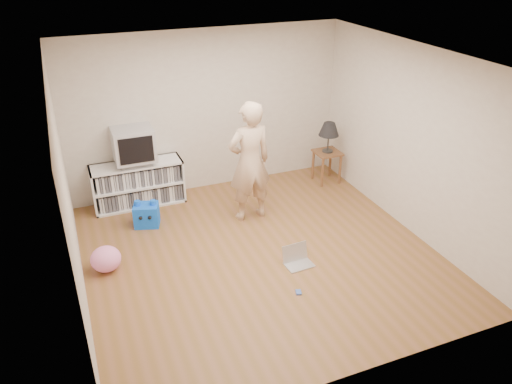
{
  "coord_description": "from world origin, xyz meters",
  "views": [
    {
      "loc": [
        -2.13,
        -5.15,
        3.82
      ],
      "look_at": [
        0.1,
        0.4,
        0.73
      ],
      "focal_mm": 35.0,
      "sensor_mm": 36.0,
      "label": 1
    }
  ],
  "objects_px": {
    "crt_tv": "(133,144)",
    "table_lamp": "(329,130)",
    "person": "(250,162)",
    "laptop": "(297,259)",
    "side_table": "(327,159)",
    "plush_blue": "(146,215)",
    "plush_pink": "(106,259)",
    "media_unit": "(138,184)",
    "dvd_deck": "(135,161)"
  },
  "relations": [
    {
      "from": "table_lamp",
      "to": "plush_pink",
      "type": "xyz_separation_m",
      "value": [
        -3.86,
        -1.24,
        -0.78
      ]
    },
    {
      "from": "dvd_deck",
      "to": "table_lamp",
      "type": "height_order",
      "value": "table_lamp"
    },
    {
      "from": "media_unit",
      "to": "plush_blue",
      "type": "distance_m",
      "value": 0.74
    },
    {
      "from": "laptop",
      "to": "plush_pink",
      "type": "relative_size",
      "value": 0.97
    },
    {
      "from": "crt_tv",
      "to": "plush_pink",
      "type": "relative_size",
      "value": 1.57
    },
    {
      "from": "person",
      "to": "plush_blue",
      "type": "distance_m",
      "value": 1.7
    },
    {
      "from": "table_lamp",
      "to": "side_table",
      "type": "bearing_deg",
      "value": 0.0
    },
    {
      "from": "media_unit",
      "to": "table_lamp",
      "type": "xyz_separation_m",
      "value": [
        3.15,
        -0.39,
        0.59
      ]
    },
    {
      "from": "media_unit",
      "to": "person",
      "type": "xyz_separation_m",
      "value": [
        1.47,
        -1.05,
        0.56
      ]
    },
    {
      "from": "media_unit",
      "to": "person",
      "type": "height_order",
      "value": "person"
    },
    {
      "from": "laptop",
      "to": "dvd_deck",
      "type": "bearing_deg",
      "value": 120.42
    },
    {
      "from": "crt_tv",
      "to": "table_lamp",
      "type": "relative_size",
      "value": 1.17
    },
    {
      "from": "laptop",
      "to": "media_unit",
      "type": "bearing_deg",
      "value": 120.25
    },
    {
      "from": "side_table",
      "to": "laptop",
      "type": "xyz_separation_m",
      "value": [
        -1.54,
        -2.02,
        -0.35
      ]
    },
    {
      "from": "dvd_deck",
      "to": "laptop",
      "type": "height_order",
      "value": "dvd_deck"
    },
    {
      "from": "side_table",
      "to": "media_unit",
      "type": "bearing_deg",
      "value": 173.02
    },
    {
      "from": "side_table",
      "to": "plush_pink",
      "type": "height_order",
      "value": "side_table"
    },
    {
      "from": "dvd_deck",
      "to": "media_unit",
      "type": "bearing_deg",
      "value": 90.0
    },
    {
      "from": "dvd_deck",
      "to": "plush_blue",
      "type": "xyz_separation_m",
      "value": [
        -0.02,
        -0.7,
        -0.56
      ]
    },
    {
      "from": "person",
      "to": "media_unit",
      "type": "bearing_deg",
      "value": -39.38
    },
    {
      "from": "crt_tv",
      "to": "table_lamp",
      "type": "bearing_deg",
      "value": -6.64
    },
    {
      "from": "media_unit",
      "to": "side_table",
      "type": "height_order",
      "value": "media_unit"
    },
    {
      "from": "dvd_deck",
      "to": "table_lamp",
      "type": "relative_size",
      "value": 0.87
    },
    {
      "from": "side_table",
      "to": "person",
      "type": "xyz_separation_m",
      "value": [
        -1.67,
        -0.66,
        0.49
      ]
    },
    {
      "from": "person",
      "to": "laptop",
      "type": "distance_m",
      "value": 1.6
    },
    {
      "from": "person",
      "to": "plush_pink",
      "type": "relative_size",
      "value": 4.73
    },
    {
      "from": "crt_tv",
      "to": "dvd_deck",
      "type": "bearing_deg",
      "value": 90.0
    },
    {
      "from": "media_unit",
      "to": "dvd_deck",
      "type": "distance_m",
      "value": 0.39
    },
    {
      "from": "crt_tv",
      "to": "side_table",
      "type": "distance_m",
      "value": 3.23
    },
    {
      "from": "person",
      "to": "laptop",
      "type": "height_order",
      "value": "person"
    },
    {
      "from": "table_lamp",
      "to": "plush_blue",
      "type": "xyz_separation_m",
      "value": [
        -3.17,
        -0.33,
        -0.77
      ]
    },
    {
      "from": "plush_blue",
      "to": "plush_pink",
      "type": "relative_size",
      "value": 1.1
    },
    {
      "from": "media_unit",
      "to": "dvd_deck",
      "type": "height_order",
      "value": "dvd_deck"
    },
    {
      "from": "table_lamp",
      "to": "plush_pink",
      "type": "distance_m",
      "value": 4.13
    },
    {
      "from": "side_table",
      "to": "table_lamp",
      "type": "bearing_deg",
      "value": 180.0
    },
    {
      "from": "media_unit",
      "to": "table_lamp",
      "type": "bearing_deg",
      "value": -6.98
    },
    {
      "from": "crt_tv",
      "to": "person",
      "type": "xyz_separation_m",
      "value": [
        1.47,
        -1.03,
        -0.11
      ]
    },
    {
      "from": "dvd_deck",
      "to": "side_table",
      "type": "xyz_separation_m",
      "value": [
        3.15,
        -0.37,
        -0.32
      ]
    },
    {
      "from": "table_lamp",
      "to": "person",
      "type": "relative_size",
      "value": 0.28
    },
    {
      "from": "dvd_deck",
      "to": "plush_pink",
      "type": "bearing_deg",
      "value": -113.85
    },
    {
      "from": "dvd_deck",
      "to": "laptop",
      "type": "xyz_separation_m",
      "value": [
        1.6,
        -2.39,
        -0.67
      ]
    },
    {
      "from": "table_lamp",
      "to": "plush_pink",
      "type": "bearing_deg",
      "value": -162.16
    },
    {
      "from": "table_lamp",
      "to": "person",
      "type": "xyz_separation_m",
      "value": [
        -1.67,
        -0.66,
        -0.03
      ]
    },
    {
      "from": "laptop",
      "to": "plush_blue",
      "type": "relative_size",
      "value": 0.89
    },
    {
      "from": "side_table",
      "to": "plush_blue",
      "type": "relative_size",
      "value": 1.31
    },
    {
      "from": "plush_pink",
      "to": "person",
      "type": "bearing_deg",
      "value": 14.82
    },
    {
      "from": "plush_blue",
      "to": "plush_pink",
      "type": "bearing_deg",
      "value": -109.85
    },
    {
      "from": "plush_blue",
      "to": "plush_pink",
      "type": "height_order",
      "value": "plush_blue"
    },
    {
      "from": "laptop",
      "to": "side_table",
      "type": "bearing_deg",
      "value": 49.16
    },
    {
      "from": "plush_pink",
      "to": "side_table",
      "type": "bearing_deg",
      "value": 17.84
    }
  ]
}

